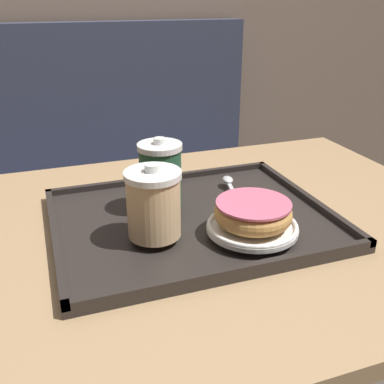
{
  "coord_description": "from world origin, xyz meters",
  "views": [
    {
      "loc": [
        -0.25,
        -0.69,
        1.09
      ],
      "look_at": [
        -0.01,
        0.01,
        0.77
      ],
      "focal_mm": 42.0,
      "sensor_mm": 36.0,
      "label": 1
    }
  ],
  "objects_px": {
    "spoon": "(229,183)",
    "coffee_cup_front": "(154,203)",
    "coffee_cup_rear": "(161,175)",
    "donut_chocolate_glazed": "(253,212)"
  },
  "relations": [
    {
      "from": "donut_chocolate_glazed",
      "to": "spoon",
      "type": "relative_size",
      "value": 0.95
    },
    {
      "from": "coffee_cup_rear",
      "to": "donut_chocolate_glazed",
      "type": "bearing_deg",
      "value": -50.9
    },
    {
      "from": "coffee_cup_rear",
      "to": "donut_chocolate_glazed",
      "type": "height_order",
      "value": "coffee_cup_rear"
    },
    {
      "from": "coffee_cup_rear",
      "to": "spoon",
      "type": "distance_m",
      "value": 0.17
    },
    {
      "from": "coffee_cup_front",
      "to": "coffee_cup_rear",
      "type": "bearing_deg",
      "value": 68.53
    },
    {
      "from": "coffee_cup_front",
      "to": "donut_chocolate_glazed",
      "type": "distance_m",
      "value": 0.17
    },
    {
      "from": "spoon",
      "to": "coffee_cup_front",
      "type": "bearing_deg",
      "value": 138.86
    },
    {
      "from": "coffee_cup_front",
      "to": "spoon",
      "type": "relative_size",
      "value": 0.9
    },
    {
      "from": "coffee_cup_rear",
      "to": "spoon",
      "type": "xyz_separation_m",
      "value": [
        0.16,
        0.04,
        -0.06
      ]
    },
    {
      "from": "coffee_cup_rear",
      "to": "donut_chocolate_glazed",
      "type": "relative_size",
      "value": 1.01
    }
  ]
}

